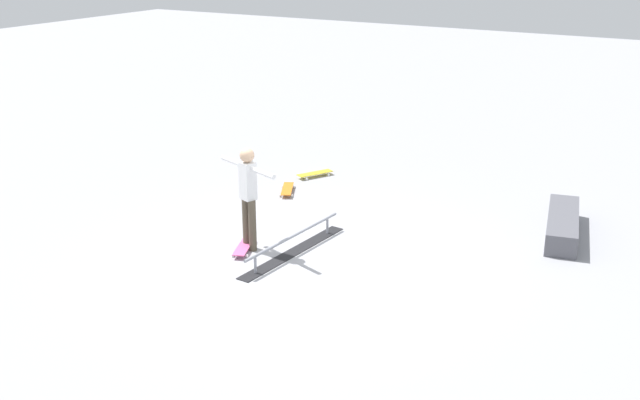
% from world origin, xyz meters
% --- Properties ---
extents(ground_plane, '(60.00, 60.00, 0.00)m').
position_xyz_m(ground_plane, '(0.00, 0.00, 0.00)').
color(ground_plane, '#9E9EA3').
extents(grind_rail, '(2.63, 0.44, 0.32)m').
position_xyz_m(grind_rail, '(-0.01, -0.45, 0.14)').
color(grind_rail, black).
rests_on(grind_rail, ground_plane).
extents(skate_ledge, '(2.19, 0.93, 0.37)m').
position_xyz_m(skate_ledge, '(-2.98, 3.16, 0.19)').
color(skate_ledge, '#595960').
rests_on(skate_ledge, ground_plane).
extents(skater_main, '(0.54, 1.34, 1.73)m').
position_xyz_m(skater_main, '(0.23, -1.15, 1.00)').
color(skater_main, brown).
rests_on(skater_main, ground_plane).
extents(skateboard_main, '(0.82, 0.48, 0.09)m').
position_xyz_m(skateboard_main, '(0.34, -1.19, 0.07)').
color(skateboard_main, '#E05993').
rests_on(skateboard_main, ground_plane).
extents(loose_skateboard_yellow, '(0.80, 0.55, 0.09)m').
position_xyz_m(loose_skateboard_yellow, '(-3.67, -2.20, 0.07)').
color(loose_skateboard_yellow, yellow).
rests_on(loose_skateboard_yellow, ground_plane).
extents(loose_skateboard_orange, '(0.80, 0.55, 0.09)m').
position_xyz_m(loose_skateboard_orange, '(-2.49, -2.15, 0.07)').
color(loose_skateboard_orange, orange).
rests_on(loose_skateboard_orange, ground_plane).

